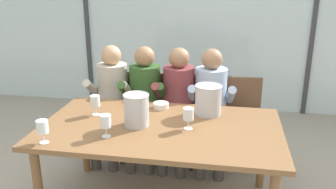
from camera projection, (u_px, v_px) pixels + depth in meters
ground at (178, 152)px, 4.05m from camera, size 14.00×14.00×0.00m
window_glass_panel at (195, 20)px, 5.07m from camera, size 7.12×0.03×2.60m
window_mullion_left at (87, 18)px, 5.31m from camera, size 0.06×0.06×2.60m
window_mullion_right at (314, 22)px, 4.78m from camera, size 0.06×0.06×2.60m
hillside_vineyard at (210, 23)px, 8.92m from camera, size 13.12×2.40×1.50m
dining_table at (161, 134)px, 2.90m from camera, size 1.92×1.10×0.75m
chair_near_curtain at (115, 106)px, 3.96m from camera, size 0.48×0.48×0.90m
chair_left_of_center at (143, 108)px, 3.89m from camera, size 0.46×0.46×0.90m
chair_center at (181, 110)px, 3.85m from camera, size 0.45×0.45×0.90m
chair_right_of_center at (211, 113)px, 3.77m from camera, size 0.49×0.49×0.90m
chair_near_window_right at (241, 114)px, 3.72m from camera, size 0.48×0.48×0.90m
person_beige_jumper at (111, 95)px, 3.77m from camera, size 0.47×0.62×1.21m
person_olive_shirt at (144, 97)px, 3.72m from camera, size 0.48×0.62×1.21m
person_maroon_top at (177, 99)px, 3.66m from camera, size 0.47×0.62×1.21m
person_pale_blue_shirt at (211, 101)px, 3.60m from camera, size 0.49×0.63×1.21m
ice_bucket_primary at (208, 99)px, 3.08m from camera, size 0.24×0.24×0.26m
ice_bucket_secondary at (136, 110)px, 2.84m from camera, size 0.21×0.21×0.26m
tasting_bowl at (161, 105)px, 3.25m from camera, size 0.14×0.14×0.05m
wine_glass_by_left_taster at (106, 122)px, 2.65m from camera, size 0.08×0.08×0.17m
wine_glass_near_bucket at (188, 115)px, 2.78m from camera, size 0.08×0.08×0.17m
wine_glass_center_pour at (42, 128)px, 2.55m from camera, size 0.08×0.08×0.17m
wine_glass_by_right_taster at (95, 102)px, 3.07m from camera, size 0.08×0.08×0.17m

